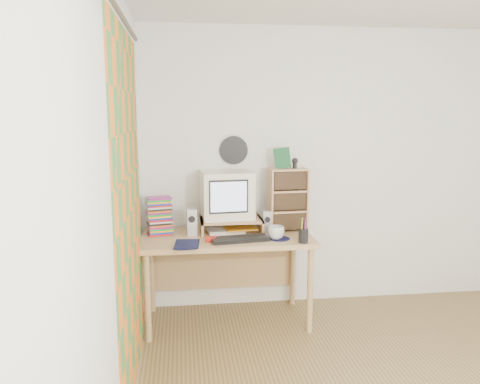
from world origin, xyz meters
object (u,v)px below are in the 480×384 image
object	(u,v)px
dvd_stack	(159,218)
cd_rack	(288,200)
desk	(226,249)
keyboard	(240,239)
mug	(276,233)
crt_monitor	(227,195)
diary	(175,243)

from	to	relation	value
dvd_stack	cd_rack	world-z (taller)	cd_rack
desk	keyboard	xyz separation A→B (m)	(0.09, -0.24, 0.15)
keyboard	cd_rack	world-z (taller)	cd_rack
cd_rack	mug	distance (m)	0.38
dvd_stack	mug	bearing A→B (deg)	-28.37
crt_monitor	keyboard	bearing A→B (deg)	-83.06
desk	mug	world-z (taller)	mug
crt_monitor	cd_rack	bearing A→B (deg)	-8.44
crt_monitor	dvd_stack	world-z (taller)	crt_monitor
crt_monitor	mug	size ratio (longest dim) A/B	3.10
desk	mug	size ratio (longest dim) A/B	10.43
diary	desk	bearing A→B (deg)	41.70
desk	dvd_stack	xyz separation A→B (m)	(-0.55, 0.05, 0.27)
mug	dvd_stack	bearing A→B (deg)	163.97
diary	keyboard	bearing A→B (deg)	13.36
crt_monitor	diary	distance (m)	0.67
keyboard	diary	xyz separation A→B (m)	(-0.51, -0.08, 0.01)
keyboard	dvd_stack	distance (m)	0.72
mug	diary	distance (m)	0.81
cd_rack	diary	world-z (taller)	cd_rack
keyboard	mug	world-z (taller)	mug
keyboard	diary	bearing A→B (deg)	-179.61
keyboard	mug	size ratio (longest dim) A/B	3.43
dvd_stack	mug	xyz separation A→B (m)	(0.94, -0.27, -0.08)
desk	diary	world-z (taller)	diary
dvd_stack	mug	world-z (taller)	dvd_stack
crt_monitor	diary	xyz separation A→B (m)	(-0.44, -0.40, -0.30)
cd_rack	mug	bearing A→B (deg)	-123.13
dvd_stack	desk	bearing A→B (deg)	-17.81
crt_monitor	dvd_stack	xyz separation A→B (m)	(-0.57, -0.03, -0.18)
dvd_stack	diary	xyz separation A→B (m)	(0.13, -0.37, -0.11)
crt_monitor	cd_rack	world-z (taller)	cd_rack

